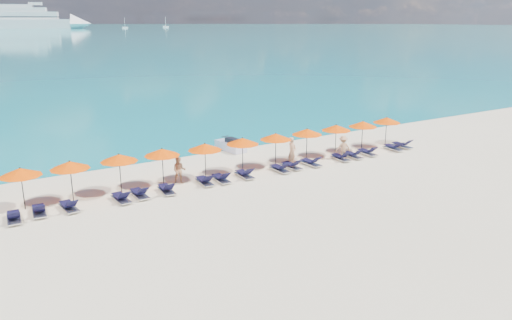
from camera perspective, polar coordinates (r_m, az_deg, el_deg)
ground at (r=28.34m, az=3.19°, el=-3.74°), size 1400.00×1400.00×0.00m
cruise_ship at (r=588.59m, az=-24.49°, el=14.39°), size 124.20×56.68×34.55m
sailboat_near at (r=615.94m, az=-10.28°, el=14.80°), size 6.78×2.26×12.43m
sailboat_far at (r=575.72m, az=-14.74°, el=14.47°), size 6.05×2.02×11.09m
jetski at (r=37.23m, az=-2.91°, el=1.68°), size 1.36×2.83×0.97m
beachgoer_a at (r=33.30m, az=4.13°, el=0.98°), size 0.84×0.71×1.95m
beachgoer_b at (r=29.93m, az=-8.76°, el=-1.19°), size 0.92×0.77×1.64m
beachgoer_c at (r=35.32m, az=9.92°, el=1.42°), size 1.18×0.79×1.68m
umbrella_0 at (r=27.90m, az=-25.33°, el=-1.25°), size 2.10×2.10×2.28m
umbrella_1 at (r=28.19m, az=-20.51°, el=-0.55°), size 2.10×2.10×2.28m
umbrella_2 at (r=28.82m, az=-15.39°, el=0.24°), size 2.10×2.10×2.28m
umbrella_3 at (r=29.49m, az=-10.69°, el=0.89°), size 2.10×2.10×2.28m
umbrella_4 at (r=30.34m, az=-5.86°, el=1.50°), size 2.10×2.10×2.28m
umbrella_5 at (r=31.63m, az=-1.55°, el=2.17°), size 2.10×2.10×2.28m
umbrella_6 at (r=32.89m, az=2.28°, el=2.69°), size 2.10×2.10×2.28m
umbrella_7 at (r=34.46m, az=5.86°, el=3.23°), size 2.10×2.10×2.28m
umbrella_8 at (r=36.04m, az=9.16°, el=3.67°), size 2.10×2.10×2.28m
umbrella_9 at (r=37.67m, az=12.12°, el=4.04°), size 2.10×2.10×2.28m
umbrella_10 at (r=39.62m, az=14.72°, el=4.44°), size 2.10×2.10×2.28m
lounger_0 at (r=26.98m, az=-25.95°, el=-5.88°), size 0.75×1.74×0.66m
lounger_1 at (r=27.34m, az=-23.55°, el=-5.32°), size 0.78×1.75×0.66m
lounger_2 at (r=27.39m, az=-20.59°, el=-4.96°), size 0.77×1.75×0.66m
lounger_3 at (r=27.79m, az=-15.15°, el=-4.17°), size 0.72×1.73×0.66m
lounger_4 at (r=28.22m, az=-13.17°, el=-3.73°), size 0.66×1.71×0.66m
lounger_5 at (r=28.60m, az=-10.19°, el=-3.29°), size 0.74×1.74×0.66m
lounger_6 at (r=29.73m, az=-5.88°, el=-2.37°), size 0.73×1.74×0.66m
lounger_7 at (r=30.11m, az=-4.00°, el=-2.09°), size 0.68×1.72×0.66m
lounger_8 at (r=30.86m, az=-1.31°, el=-1.61°), size 0.69×1.72×0.66m
lounger_9 at (r=32.07m, az=2.76°, el=-0.95°), size 0.65×1.71×0.66m
lounger_10 at (r=32.75m, az=4.11°, el=-0.61°), size 0.69×1.73×0.66m
lounger_11 at (r=33.57m, az=6.31°, el=-0.26°), size 0.71×1.73×0.66m
lounger_12 at (r=35.10m, az=9.66°, el=0.32°), size 0.73×1.74×0.66m
lounger_13 at (r=35.87m, az=11.03°, el=0.59°), size 0.69×1.72×0.66m
lounger_14 at (r=36.85m, az=12.62°, el=0.90°), size 0.70×1.73×0.66m
lounger_15 at (r=38.69m, az=15.46°, el=1.41°), size 0.74×1.74×0.66m
lounger_16 at (r=39.58m, az=16.38°, el=1.66°), size 0.63×1.70×0.66m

